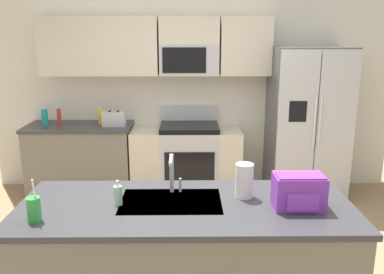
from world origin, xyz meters
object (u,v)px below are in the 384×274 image
Objects in this scene: drink_cup_green at (34,209)px; soap_dispenser at (118,195)px; range_oven at (186,160)px; bottle_teal at (45,117)px; paper_towel_roll at (244,181)px; backpack at (299,191)px; refrigerator at (307,124)px; toaster at (114,118)px; bottle_yellow at (101,116)px; pepper_mill at (59,117)px; sink_faucet at (172,171)px.

drink_cup_green reaches higher than soap_dispenser.
drink_cup_green is at bearing -109.00° from range_oven.
paper_towel_roll is at bearing -46.45° from bottle_teal.
soap_dispenser is at bearing 177.01° from backpack.
refrigerator reaches higher than bottle_teal.
toaster is 2.91m from backpack.
bottle_yellow reaches higher than soap_dispenser.
sink_faucet reaches higher than pepper_mill.
refrigerator is 3.03m from soap_dispenser.
bottle_yellow is 1.01× the size of bottle_teal.
paper_towel_roll is (0.50, -0.07, -0.05)m from sink_faucet.
toaster is 0.69m from pepper_mill.
sink_faucet is 0.41m from soap_dispenser.
pepper_mill is 0.63× the size of backpack.
sink_faucet is at bearing -92.37° from range_oven.
refrigerator reaches higher than sink_faucet.
drink_cup_green is 1.36m from paper_towel_roll.
bottle_yellow is 2.46m from sink_faucet.
pepper_mill is 0.99× the size of bottle_yellow.
soap_dispenser is (1.13, -2.41, -0.03)m from pepper_mill.
range_oven is at bearing 106.53° from backpack.
paper_towel_roll is at bearing -115.97° from refrigerator.
pepper_mill is (-0.69, 0.05, 0.01)m from toaster.
refrigerator is at bearing -0.47° from toaster.
backpack is at bearing 5.97° from drink_cup_green.
refrigerator is 2.52m from backpack.
bottle_yellow is 0.73× the size of sink_faucet.
bottle_teal is (-3.22, 0.03, 0.08)m from refrigerator.
soap_dispenser is (0.47, 0.23, -0.01)m from drink_cup_green.
bottle_teal is at bearing -178.76° from range_oven.
paper_towel_roll is (1.97, -2.29, 0.02)m from pepper_mill.
refrigerator is 2.47m from paper_towel_roll.
soap_dispenser is 1.18m from backpack.
bottle_teal is 0.64× the size of backpack.
range_oven is 1.04m from toaster.
pepper_mill is at bearing 11.96° from bottle_teal.
paper_towel_roll is (1.29, -2.24, 0.03)m from toaster.
bottle_yellow is at bearing 6.81° from bottle_teal.
range_oven is 4.86× the size of toaster.
range_oven is 2.51m from soap_dispenser.
range_oven is at bearing 3.40° from toaster.
bottle_yellow is at bearing 177.72° from range_oven.
refrigerator is at bearing -0.61° from bottle_teal.
backpack is (1.18, -0.06, 0.05)m from soap_dispenser.
toaster is at bearing -27.56° from bottle_yellow.
bottle_teal is 3.11m from paper_towel_roll.
toaster is at bearing 119.96° from paper_towel_roll.
bottle_teal is at bearing 179.39° from refrigerator.
backpack reaches higher than range_oven.
pepper_mill is at bearing 133.00° from backpack.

